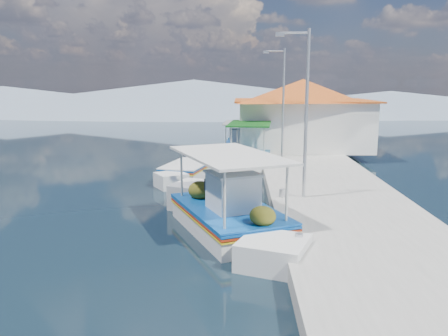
{
  "coord_description": "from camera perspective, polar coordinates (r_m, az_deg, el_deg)",
  "views": [
    {
      "loc": [
        2.27,
        -14.26,
        4.63
      ],
      "look_at": [
        1.61,
        3.46,
        1.3
      ],
      "focal_mm": 36.2,
      "sensor_mm": 36.0,
      "label": 1
    }
  ],
  "objects": [
    {
      "name": "main_caique",
      "position": [
        14.4,
        0.75,
        -5.9
      ],
      "size": [
        4.65,
        7.67,
        2.77
      ],
      "rotation": [
        0.0,
        0.0,
        -0.42
      ],
      "color": "silver",
      "rests_on": "ground"
    },
    {
      "name": "caique_far",
      "position": [
        30.54,
        1.88,
        2.72
      ],
      "size": [
        2.16,
        6.53,
        2.29
      ],
      "rotation": [
        0.0,
        0.0,
        0.06
      ],
      "color": "#175B8D",
      "rests_on": "ground"
    },
    {
      "name": "ground",
      "position": [
        15.16,
        -6.63,
        -7.22
      ],
      "size": [
        160.0,
        160.0,
        0.0
      ],
      "primitive_type": "plane",
      "color": "black",
      "rests_on": "ground"
    },
    {
      "name": "harbor_building",
      "position": [
        29.58,
        9.85,
        6.89
      ],
      "size": [
        10.49,
        10.49,
        4.4
      ],
      "color": "white",
      "rests_on": "quay"
    },
    {
      "name": "caique_blue_hull",
      "position": [
        22.55,
        -4.63,
        -0.47
      ],
      "size": [
        2.76,
        6.03,
        1.1
      ],
      "rotation": [
        0.0,
        0.0,
        0.23
      ],
      "color": "silver",
      "rests_on": "ground"
    },
    {
      "name": "lamp_post_far",
      "position": [
        25.37,
        7.29,
        8.8
      ],
      "size": [
        1.21,
        0.14,
        6.0
      ],
      "color": "#A5A8AD",
      "rests_on": "quay"
    },
    {
      "name": "mountain_ridge",
      "position": [
        70.43,
        5.69,
        8.49
      ],
      "size": [
        171.4,
        96.0,
        5.5
      ],
      "color": "slate",
      "rests_on": "ground"
    },
    {
      "name": "bollards",
      "position": [
        19.97,
        6.5,
        -0.93
      ],
      "size": [
        0.2,
        17.2,
        0.3
      ],
      "color": "#A5A8AD",
      "rests_on": "quay"
    },
    {
      "name": "quay",
      "position": [
        21.04,
        12.04,
        -1.62
      ],
      "size": [
        5.0,
        44.0,
        0.5
      ],
      "primitive_type": "cube",
      "color": "#A6A39B",
      "rests_on": "ground"
    },
    {
      "name": "caique_green_canopy",
      "position": [
        25.3,
        3.22,
        1.03
      ],
      "size": [
        2.61,
        7.37,
        2.77
      ],
      "rotation": [
        0.0,
        0.0,
        0.09
      ],
      "color": "silver",
      "rests_on": "ground"
    },
    {
      "name": "lamp_post_near",
      "position": [
        16.43,
        10.06,
        7.76
      ],
      "size": [
        1.21,
        0.14,
        6.0
      ],
      "color": "#A5A8AD",
      "rests_on": "quay"
    }
  ]
}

